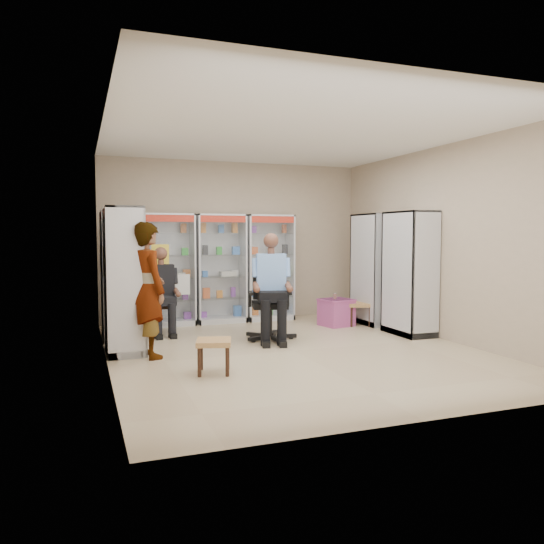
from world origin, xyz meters
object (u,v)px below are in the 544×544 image
object	(u,v)px
cabinet_left_near	(124,280)
seated_shopkeeper	(271,290)
cabinet_back_left	(169,270)
woven_stool_a	(359,314)
cabinet_left_far	(118,275)
cabinet_right_far	(374,269)
woven_stool_b	(214,356)
standing_man	(149,290)
office_chair	(270,301)
wooden_chair	(161,305)
cabinet_back_right	(269,268)
cabinet_right_near	(409,273)
cabinet_back_mid	(220,269)
pink_trunk	(336,312)

from	to	relation	value
cabinet_left_near	seated_shopkeeper	world-z (taller)	cabinet_left_near
cabinet_back_left	woven_stool_a	world-z (taller)	cabinet_back_left
cabinet_left_far	cabinet_right_far	bearing A→B (deg)	87.43
woven_stool_a	woven_stool_b	distance (m)	3.99
seated_shopkeeper	standing_man	size ratio (longest dim) A/B	0.86
office_chair	seated_shopkeeper	size ratio (longest dim) A/B	0.79
cabinet_right_far	cabinet_left_near	bearing A→B (deg)	101.41
cabinet_left_near	office_chair	world-z (taller)	cabinet_left_near
office_chair	standing_man	size ratio (longest dim) A/B	0.68
cabinet_back_left	cabinet_left_near	size ratio (longest dim) A/B	1.00
wooden_chair	woven_stool_b	world-z (taller)	wooden_chair
cabinet_back_right	office_chair	xyz separation A→B (m)	(-0.64, -1.85, -0.39)
cabinet_right_near	standing_man	distance (m)	4.19
cabinet_back_mid	cabinet_right_far	bearing A→B (deg)	-23.65
woven_stool_b	cabinet_right_near	bearing A→B (deg)	19.84
pink_trunk	woven_stool_b	distance (m)	3.74
office_chair	cabinet_left_near	bearing A→B (deg)	-160.94
cabinet_back_right	woven_stool_a	size ratio (longest dim) A/B	4.88
cabinet_back_mid	woven_stool_b	distance (m)	3.74
wooden_chair	pink_trunk	bearing A→B (deg)	-6.71
seated_shopkeeper	pink_trunk	bearing A→B (deg)	42.02
pink_trunk	woven_stool_a	bearing A→B (deg)	-14.85
cabinet_left_far	woven_stool_a	size ratio (longest dim) A/B	4.88
cabinet_left_near	seated_shopkeeper	xyz separation A→B (m)	(2.19, 0.13, -0.23)
wooden_chair	seated_shopkeeper	distance (m)	1.93
cabinet_back_mid	cabinet_left_near	world-z (taller)	same
cabinet_back_mid	woven_stool_b	xyz separation A→B (m)	(-0.99, -3.52, -0.80)
cabinet_back_left	seated_shopkeeper	world-z (taller)	cabinet_back_left
cabinet_back_right	cabinet_right_far	world-z (taller)	same
cabinet_right_far	cabinet_right_near	bearing A→B (deg)	-180.00
cabinet_left_far	woven_stool_b	size ratio (longest dim) A/B	5.03
office_chair	woven_stool_b	size ratio (longest dim) A/B	3.05
cabinet_back_mid	standing_man	distance (m)	2.91
cabinet_right_near	cabinet_left_near	size ratio (longest dim) A/B	1.00
cabinet_left_far	woven_stool_b	xyz separation A→B (m)	(0.89, -2.59, -0.80)
cabinet_back_mid	cabinet_left_far	bearing A→B (deg)	-153.68
office_chair	pink_trunk	bearing A→B (deg)	40.54
cabinet_back_right	cabinet_right_near	distance (m)	2.76
pink_trunk	cabinet_right_near	bearing A→B (deg)	-57.21
cabinet_back_right	standing_man	world-z (taller)	cabinet_back_right
cabinet_right_near	cabinet_right_far	bearing A→B (deg)	0.00
cabinet_left_near	cabinet_right_far	bearing A→B (deg)	101.41
seated_shopkeeper	wooden_chair	bearing A→B (deg)	156.53
cabinet_left_far	standing_man	world-z (taller)	cabinet_left_far
seated_shopkeeper	standing_man	world-z (taller)	standing_man
cabinet_back_right	standing_man	distance (m)	3.52
cabinet_right_far	woven_stool_b	xyz separation A→B (m)	(-3.57, -2.39, -0.80)
cabinet_left_far	pink_trunk	distance (m)	3.80
cabinet_left_far	pink_trunk	size ratio (longest dim) A/B	4.00
cabinet_right_far	seated_shopkeeper	bearing A→B (deg)	108.65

